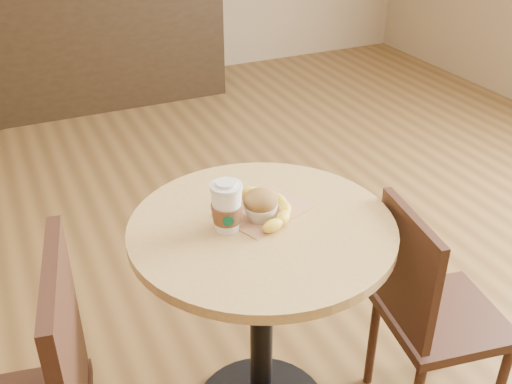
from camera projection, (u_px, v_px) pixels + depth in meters
cafe_table at (262, 283)px, 1.74m from camera, size 0.74×0.74×0.75m
chair_right at (429, 310)px, 1.81m from camera, size 0.40×0.40×0.78m
service_counter at (61, 32)px, 4.17m from camera, size 2.30×0.65×1.04m
kraft_bag at (264, 210)px, 1.69m from camera, size 0.29×0.25×0.00m
coffee_cup at (227, 208)px, 1.58m from camera, size 0.09×0.09×0.15m
muffin at (261, 205)px, 1.63m from camera, size 0.10×0.10×0.09m
banana at (270, 206)px, 1.68m from camera, size 0.18×0.28×0.03m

